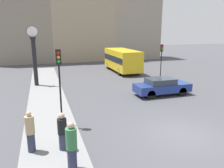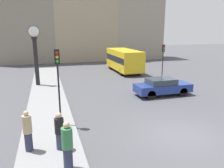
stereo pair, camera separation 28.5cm
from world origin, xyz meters
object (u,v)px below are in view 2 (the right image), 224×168
(pedestrian_black_jacket, at_px, (60,131))
(pedestrian_green_hoodie, at_px, (67,146))
(bus_distant, at_px, (124,59))
(traffic_light_near, at_px, (58,72))
(street_clock, at_px, (36,57))
(sedan_car, at_px, (162,86))
(traffic_light_far, at_px, (163,54))
(pedestrian_tan_coat, at_px, (28,131))

(pedestrian_black_jacket, xyz_separation_m, pedestrian_green_hoodie, (0.18, -1.50, 0.10))
(bus_distant, bearing_deg, traffic_light_near, -121.81)
(pedestrian_black_jacket, relative_size, pedestrian_green_hoodie, 0.89)
(traffic_light_near, distance_m, street_clock, 9.59)
(sedan_car, height_order, bus_distant, bus_distant)
(traffic_light_far, bearing_deg, bus_distant, 120.27)
(traffic_light_far, xyz_separation_m, pedestrian_black_jacket, (-11.64, -12.01, -1.63))
(street_clock, bearing_deg, bus_distant, 24.31)
(traffic_light_far, bearing_deg, pedestrian_black_jacket, -134.11)
(street_clock, bearing_deg, traffic_light_near, -81.61)
(traffic_light_far, height_order, street_clock, street_clock)
(traffic_light_far, bearing_deg, traffic_light_near, -140.60)
(traffic_light_near, height_order, traffic_light_far, traffic_light_near)
(pedestrian_green_hoodie, bearing_deg, pedestrian_black_jacket, 97.02)
(pedestrian_tan_coat, distance_m, pedestrian_green_hoodie, 2.26)
(bus_distant, bearing_deg, sedan_car, -93.07)
(pedestrian_black_jacket, height_order, pedestrian_tan_coat, pedestrian_tan_coat)
(traffic_light_near, relative_size, traffic_light_far, 1.12)
(street_clock, height_order, pedestrian_tan_coat, street_clock)
(bus_distant, distance_m, traffic_light_near, 16.60)
(bus_distant, bearing_deg, street_clock, -155.69)
(traffic_light_far, bearing_deg, street_clock, 179.59)
(traffic_light_far, relative_size, pedestrian_black_jacket, 2.18)
(bus_distant, relative_size, street_clock, 1.32)
(sedan_car, distance_m, pedestrian_tan_coat, 11.31)
(sedan_car, distance_m, pedestrian_green_hoodie, 11.22)
(bus_distant, distance_m, traffic_light_far, 5.49)
(sedan_car, bearing_deg, traffic_light_far, 60.60)
(street_clock, relative_size, pedestrian_black_jacket, 3.23)
(bus_distant, xyz_separation_m, pedestrian_black_jacket, (-8.92, -16.67, -0.61))
(bus_distant, relative_size, traffic_light_far, 1.96)
(sedan_car, relative_size, traffic_light_far, 1.24)
(bus_distant, relative_size, pedestrian_tan_coat, 3.96)
(traffic_light_near, xyz_separation_m, street_clock, (-1.40, 9.49, -0.29))
(street_clock, xyz_separation_m, pedestrian_tan_coat, (-0.07, -11.86, -1.68))
(bus_distant, distance_m, pedestrian_black_jacket, 18.91)
(traffic_light_near, distance_m, pedestrian_green_hoodie, 4.54)
(street_clock, height_order, pedestrian_green_hoodie, street_clock)
(traffic_light_near, relative_size, pedestrian_black_jacket, 2.44)
(bus_distant, bearing_deg, pedestrian_green_hoodie, -115.68)
(street_clock, bearing_deg, pedestrian_tan_coat, -90.32)
(pedestrian_green_hoodie, bearing_deg, bus_distant, 64.32)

